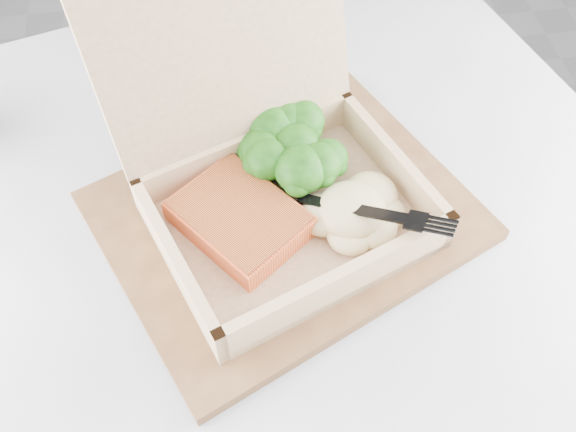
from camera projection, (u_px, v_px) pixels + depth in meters
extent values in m
cylinder|color=black|center=(272.00, 398.00, 0.92)|extent=(0.08, 0.08, 0.71)
cube|color=silver|center=(264.00, 264.00, 0.62)|extent=(1.01, 1.01, 0.03)
cube|color=brown|center=(285.00, 216.00, 0.62)|extent=(0.41, 0.38, 0.01)
cube|color=tan|center=(290.00, 224.00, 0.60)|extent=(0.29, 0.26, 0.01)
cube|color=tan|center=(177.00, 265.00, 0.56)|extent=(0.07, 0.18, 0.05)
cube|color=tan|center=(392.00, 166.00, 0.62)|extent=(0.07, 0.18, 0.05)
cube|color=tan|center=(341.00, 285.00, 0.54)|extent=(0.23, 0.09, 0.05)
cube|color=tan|center=(247.00, 151.00, 0.63)|extent=(0.23, 0.09, 0.05)
cube|color=tan|center=(226.00, 49.00, 0.56)|extent=(0.24, 0.14, 0.18)
cube|color=orange|center=(240.00, 219.00, 0.59)|extent=(0.14, 0.14, 0.02)
ellipsoid|color=beige|center=(351.00, 210.00, 0.59)|extent=(0.10, 0.09, 0.04)
cube|color=black|center=(297.00, 188.00, 0.58)|extent=(0.09, 0.07, 0.03)
cube|color=black|center=(376.00, 218.00, 0.56)|extent=(0.05, 0.04, 0.01)
cube|color=silver|center=(202.00, 99.00, 0.73)|extent=(0.10, 0.15, 0.00)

